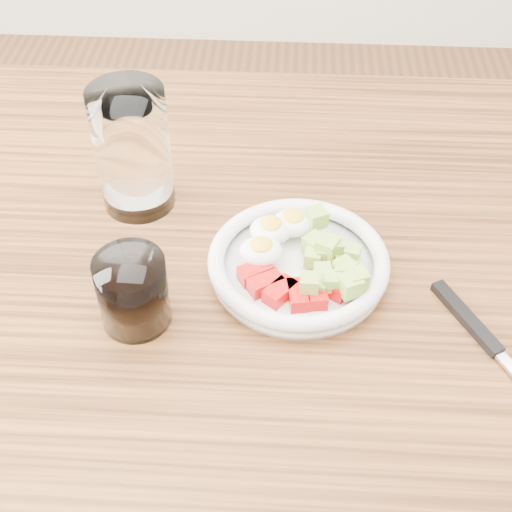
# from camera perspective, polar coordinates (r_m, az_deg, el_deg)

# --- Properties ---
(dining_table) EXTENTS (1.50, 0.90, 0.77)m
(dining_table) POSITION_cam_1_polar(r_m,az_deg,el_deg) (0.87, 0.62, -6.59)
(dining_table) COLOR brown
(dining_table) RESTS_ON ground
(bowl) EXTENTS (0.20, 0.20, 0.05)m
(bowl) POSITION_cam_1_polar(r_m,az_deg,el_deg) (0.80, 3.40, -0.43)
(bowl) COLOR white
(bowl) RESTS_ON dining_table
(fork) EXTENTS (0.12, 0.20, 0.01)m
(fork) POSITION_cam_1_polar(r_m,az_deg,el_deg) (0.78, 17.80, -6.25)
(fork) COLOR black
(fork) RESTS_ON dining_table
(water_glass) EXTENTS (0.09, 0.09, 0.16)m
(water_glass) POSITION_cam_1_polar(r_m,az_deg,el_deg) (0.86, -9.84, 8.38)
(water_glass) COLOR white
(water_glass) RESTS_ON dining_table
(coffee_glass) EXTENTS (0.07, 0.07, 0.08)m
(coffee_glass) POSITION_cam_1_polar(r_m,az_deg,el_deg) (0.74, -9.82, -2.85)
(coffee_glass) COLOR white
(coffee_glass) RESTS_ON dining_table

